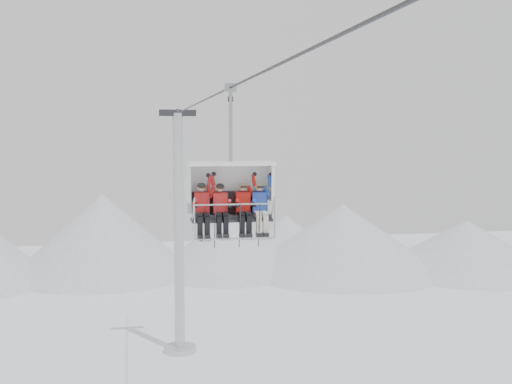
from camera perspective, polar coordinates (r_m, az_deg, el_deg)
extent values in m
cone|color=silver|center=(57.86, -13.45, -3.64)|extent=(16.00, 16.00, 7.00)
cone|color=silver|center=(57.62, -2.44, -4.55)|extent=(14.00, 14.00, 5.00)
cone|color=silver|center=(57.98, 7.71, -4.03)|extent=(18.00, 18.00, 6.00)
cone|color=silver|center=(60.78, 18.21, -4.54)|extent=(16.00, 16.00, 4.50)
cone|color=silver|center=(61.73, 2.67, -4.14)|extent=(12.00, 12.00, 4.50)
cylinder|color=#B8BAC0|center=(35.68, -6.87, -3.74)|extent=(0.56, 0.56, 13.30)
cylinder|color=#B8BAC0|center=(37.22, -6.77, -13.68)|extent=(1.80, 1.80, 0.30)
cube|color=#2E2D33|center=(35.29, -6.99, 6.99)|extent=(2.00, 0.35, 0.35)
cylinder|color=#2E2D33|center=(13.48, 0.00, 10.34)|extent=(0.06, 50.00, 0.06)
cube|color=black|center=(16.83, -2.19, -2.16)|extent=(2.02, 0.55, 0.10)
cube|color=black|center=(17.05, -2.33, -0.91)|extent=(2.02, 0.10, 0.59)
cube|color=#2E2D33|center=(16.84, -2.19, -2.46)|extent=(2.11, 0.60, 0.08)
cube|color=white|center=(17.23, -2.45, 0.38)|extent=(2.25, 0.10, 1.34)
cube|color=white|center=(16.79, -2.25, 2.55)|extent=(2.25, 0.90, 0.10)
cylinder|color=#B5B5BA|center=(16.25, -1.89, -1.10)|extent=(2.06, 0.04, 0.04)
cylinder|color=#B5B5BA|center=(16.29, -1.85, -4.17)|extent=(2.06, 0.04, 0.04)
cylinder|color=#979A9F|center=(16.80, -2.27, 5.91)|extent=(0.10, 0.10, 1.97)
cube|color=#979A9F|center=(16.84, -2.29, 9.26)|extent=(0.30, 0.18, 0.22)
cube|color=red|center=(16.72, -4.87, -0.97)|extent=(0.39, 0.26, 0.57)
sphere|color=tan|center=(16.65, -4.86, 0.40)|extent=(0.21, 0.21, 0.21)
cube|color=black|center=(16.35, -5.00, -3.02)|extent=(0.13, 0.15, 0.46)
cube|color=black|center=(16.37, -4.36, -3.01)|extent=(0.13, 0.15, 0.46)
cube|color=silver|center=(16.30, -4.96, -4.36)|extent=(0.09, 1.69, 0.26)
cube|color=silver|center=(16.32, -4.31, -4.34)|extent=(0.09, 1.69, 0.26)
cube|color=red|center=(16.78, -3.22, -0.97)|extent=(0.37, 0.25, 0.55)
sphere|color=tan|center=(16.71, -3.21, 0.35)|extent=(0.20, 0.20, 0.20)
cube|color=black|center=(16.40, -3.31, -2.96)|extent=(0.12, 0.15, 0.44)
cube|color=black|center=(16.43, -2.70, -2.94)|extent=(0.12, 0.15, 0.44)
cube|color=silver|center=(16.36, -3.26, -4.26)|extent=(0.08, 1.69, 0.26)
cube|color=silver|center=(16.38, -2.64, -4.24)|extent=(0.08, 1.69, 0.26)
cube|color=red|center=(16.88, -1.21, -0.92)|extent=(0.38, 0.25, 0.56)
sphere|color=tan|center=(16.80, -1.18, 0.42)|extent=(0.21, 0.21, 0.21)
cube|color=black|center=(16.50, -1.25, -2.92)|extent=(0.13, 0.15, 0.45)
cube|color=black|center=(16.53, -0.63, -2.90)|extent=(0.13, 0.15, 0.45)
cube|color=silver|center=(16.45, -1.18, -4.23)|extent=(0.09, 1.69, 0.26)
cube|color=silver|center=(16.48, -0.56, -4.21)|extent=(0.09, 1.69, 0.26)
cube|color=#2242AB|center=(16.96, 0.25, -0.90)|extent=(0.37, 0.25, 0.55)
sphere|color=tan|center=(16.88, 0.27, 0.41)|extent=(0.20, 0.20, 0.20)
cube|color=beige|center=(16.57, 0.25, -2.87)|extent=(0.12, 0.15, 0.45)
cube|color=beige|center=(16.61, 0.85, -2.85)|extent=(0.12, 0.15, 0.45)
cube|color=silver|center=(16.53, 0.31, -4.16)|extent=(0.08, 1.69, 0.26)
cube|color=silver|center=(16.57, 0.92, -4.14)|extent=(0.08, 1.69, 0.26)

